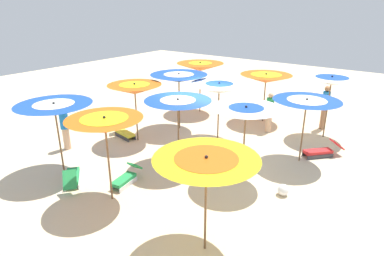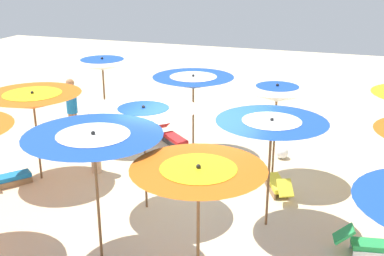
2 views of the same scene
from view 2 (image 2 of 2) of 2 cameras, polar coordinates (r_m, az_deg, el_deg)
The scene contains 16 objects.
ground at distance 10.38m, azimuth 0.75°, elevation -9.60°, with size 38.00×38.00×0.04m, color beige.
beach_umbrella_0 at distance 13.62m, azimuth -10.40°, elevation 7.28°, with size 2.07×2.07×2.44m.
beach_umbrella_1 at distance 11.64m, azimuth -18.02°, elevation 3.02°, with size 2.18×2.18×2.15m.
beach_umbrella_3 at distance 12.62m, azimuth 0.15°, elevation 5.34°, with size 2.10×2.10×2.16m.
beach_umbrella_4 at distance 9.73m, azimuth -5.65°, elevation 1.30°, with size 2.13×2.13×2.25m.
beach_umbrella_5 at distance 8.11m, azimuth -11.37°, elevation -1.77°, with size 2.28×2.28×2.35m.
beach_umbrella_6 at distance 11.20m, azimuth 9.87°, elevation 3.95°, with size 1.95×1.95×2.32m.
beach_umbrella_7 at distance 9.12m, azimuth 9.23°, elevation -0.06°, with size 2.07×2.07×2.22m.
beach_umbrella_8 at distance 7.00m, azimuth 0.75°, elevation -6.01°, with size 1.97×1.97×2.24m.
lounger_0 at distance 9.42m, azimuth 20.06°, elevation -12.64°, with size 1.18×0.54×0.52m.
lounger_2 at distance 12.08m, azimuth -20.84°, elevation -5.34°, with size 1.03×1.19×0.65m.
lounger_4 at distance 13.81m, azimuth -2.22°, elevation -1.00°, with size 1.27×1.19×0.58m.
lounger_5 at distance 11.16m, azimuth 9.94°, elevation -6.50°, with size 0.84×1.30×0.52m.
beachgoer_0 at distance 11.98m, azimuth -11.27°, elevation -1.35°, with size 0.30×0.30×1.63m.
beachgoer_2 at distance 14.12m, azimuth -13.79°, elevation 2.18°, with size 0.30×0.30×1.83m.
beach_ball at distance 13.01m, azimuth 10.46°, elevation -2.84°, with size 0.32×0.32×0.32m, color white.
Camera 2 is at (-2.79, 8.64, 5.00)m, focal length 45.79 mm.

